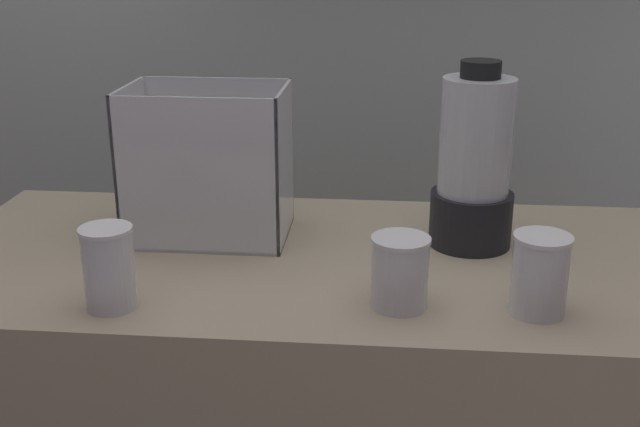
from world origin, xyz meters
The scene contains 6 objects.
back_wall_unit centered at (0.00, 0.77, 1.26)m, with size 2.60×0.24×2.50m.
carrot_display_bin centered at (-0.22, 0.09, 0.99)m, with size 0.29×0.20×0.28m.
blender_pitcher centered at (0.27, 0.08, 1.05)m, with size 0.15×0.15×0.34m.
juice_cup_orange_far_left centered at (-0.30, -0.23, 0.96)m, with size 0.08×0.08×0.13m.
juice_cup_mango_left centered at (0.14, -0.19, 0.95)m, with size 0.09×0.09×0.11m.
juice_cup_mango_middle centered at (0.35, -0.19, 0.96)m, with size 0.09×0.09×0.12m.
Camera 1 is at (0.12, -1.29, 1.44)m, focal length 43.79 mm.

